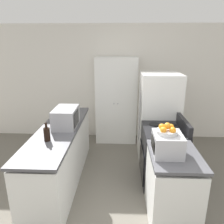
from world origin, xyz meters
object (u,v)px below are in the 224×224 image
(pantry_cabinet, at_px, (116,101))
(microwave, at_px, (66,117))
(wine_bottle, at_px, (47,134))
(toaster_oven, at_px, (167,144))
(fruit_bowl, at_px, (167,130))
(refrigerator, at_px, (158,117))
(stove, at_px, (162,155))

(pantry_cabinet, bearing_deg, microwave, -116.46)
(wine_bottle, relative_size, toaster_oven, 0.68)
(pantry_cabinet, bearing_deg, fruit_bowl, -74.70)
(refrigerator, distance_m, microwave, 1.76)
(pantry_cabinet, height_order, fruit_bowl, pantry_cabinet)
(microwave, relative_size, fruit_bowl, 2.20)
(wine_bottle, xyz_separation_m, toaster_oven, (1.55, -0.30, 0.03))
(refrigerator, bearing_deg, stove, -92.55)
(stove, xyz_separation_m, microwave, (-1.55, 0.05, 0.60))
(stove, distance_m, microwave, 1.66)
(microwave, height_order, toaster_oven, microwave)
(microwave, height_order, fruit_bowl, fruit_bowl)
(fruit_bowl, bearing_deg, microwave, 148.84)
(refrigerator, height_order, toaster_oven, refrigerator)
(stove, bearing_deg, pantry_cabinet, 116.70)
(stove, height_order, toaster_oven, toaster_oven)
(microwave, relative_size, toaster_oven, 1.41)
(refrigerator, bearing_deg, toaster_oven, -95.72)
(pantry_cabinet, height_order, microwave, pantry_cabinet)
(wine_bottle, bearing_deg, refrigerator, 37.01)
(fruit_bowl, bearing_deg, refrigerator, 83.71)
(pantry_cabinet, relative_size, wine_bottle, 7.41)
(refrigerator, relative_size, microwave, 3.11)
(toaster_oven, bearing_deg, microwave, 149.04)
(refrigerator, xyz_separation_m, microwave, (-1.58, -0.74, 0.23))
(refrigerator, height_order, microwave, refrigerator)
(pantry_cabinet, distance_m, microwave, 1.70)
(microwave, xyz_separation_m, fruit_bowl, (1.41, -0.85, 0.15))
(refrigerator, xyz_separation_m, fruit_bowl, (-0.18, -1.59, 0.38))
(pantry_cabinet, distance_m, stove, 1.82)
(microwave, relative_size, wine_bottle, 2.09)
(microwave, bearing_deg, wine_bottle, -103.04)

